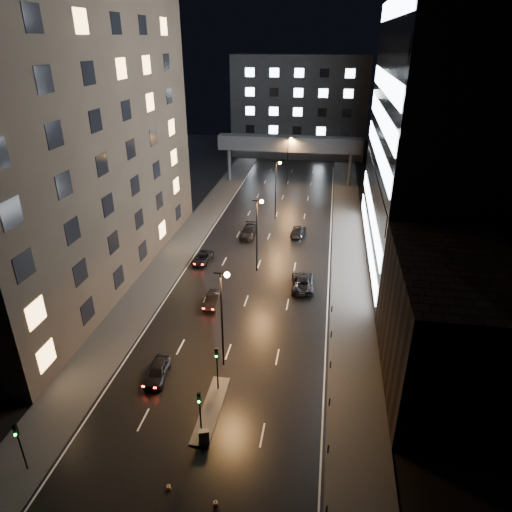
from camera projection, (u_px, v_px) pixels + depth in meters
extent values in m
plane|color=black|center=(269.00, 236.00, 72.67)|extent=(160.00, 160.00, 0.00)
cube|color=#383533|center=(184.00, 243.00, 70.02)|extent=(5.00, 110.00, 0.15)
cube|color=#383533|center=(349.00, 255.00, 66.36)|extent=(5.00, 110.00, 0.15)
cube|color=#2D2319|center=(61.00, 120.00, 53.07)|extent=(15.00, 48.00, 40.00)
cube|color=black|center=(449.00, 326.00, 39.57)|extent=(10.00, 18.00, 12.00)
cube|color=black|center=(469.00, 93.00, 55.71)|extent=(20.00, 36.00, 45.00)
cube|color=#333335|center=(300.00, 106.00, 118.85)|extent=(34.00, 14.00, 25.00)
cube|color=#333335|center=(289.00, 144.00, 95.67)|extent=(30.00, 3.00, 3.00)
cylinder|color=#333335|center=(229.00, 165.00, 99.74)|extent=(0.80, 0.80, 7.00)
cylinder|color=#333335|center=(350.00, 170.00, 95.94)|extent=(0.80, 0.80, 7.00)
cube|color=#383533|center=(211.00, 409.00, 38.79)|extent=(1.60, 8.00, 0.15)
cylinder|color=black|center=(217.00, 373.00, 40.23)|extent=(0.12, 0.12, 3.50)
cube|color=black|center=(217.00, 353.00, 39.27)|extent=(0.28, 0.22, 0.90)
sphere|color=#0CFF33|center=(216.00, 356.00, 39.27)|extent=(0.18, 0.18, 0.18)
cylinder|color=black|center=(201.00, 419.00, 35.33)|extent=(0.12, 0.12, 3.50)
cube|color=black|center=(199.00, 398.00, 34.38)|extent=(0.28, 0.22, 0.90)
sphere|color=#0CFF33|center=(199.00, 402.00, 34.38)|extent=(0.18, 0.18, 0.18)
cylinder|color=black|center=(23.00, 453.00, 32.68)|extent=(0.12, 0.12, 3.50)
cube|color=black|center=(16.00, 430.00, 31.72)|extent=(0.28, 0.22, 0.90)
sphere|color=#0CFF33|center=(15.00, 435.00, 31.72)|extent=(0.18, 0.18, 0.18)
cylinder|color=black|center=(327.00, 511.00, 30.06)|extent=(0.12, 0.12, 0.90)
cylinder|color=black|center=(328.00, 450.00, 34.51)|extent=(0.12, 0.12, 0.90)
cylinder|color=black|center=(329.00, 403.00, 38.96)|extent=(0.12, 0.12, 0.90)
cylinder|color=black|center=(330.00, 365.00, 43.41)|extent=(0.12, 0.12, 0.90)
cylinder|color=black|center=(331.00, 335.00, 47.85)|extent=(0.12, 0.12, 0.90)
cylinder|color=black|center=(332.00, 309.00, 52.30)|extent=(0.12, 0.12, 0.90)
cylinder|color=black|center=(222.00, 321.00, 42.04)|extent=(0.18, 0.18, 10.00)
cylinder|color=black|center=(220.00, 273.00, 39.88)|extent=(1.20, 0.12, 0.12)
sphere|color=#FF9E38|center=(227.00, 275.00, 39.83)|extent=(0.50, 0.50, 0.50)
cylinder|color=black|center=(257.00, 237.00, 59.83)|extent=(0.18, 0.18, 10.00)
cylinder|color=black|center=(257.00, 201.00, 57.67)|extent=(1.20, 0.12, 0.12)
sphere|color=#FF9E38|center=(262.00, 202.00, 57.62)|extent=(0.50, 0.50, 0.50)
cylinder|color=black|center=(276.00, 191.00, 77.62)|extent=(0.18, 0.18, 10.00)
cylinder|color=black|center=(276.00, 162.00, 75.46)|extent=(1.20, 0.12, 0.12)
sphere|color=#FF9E38|center=(280.00, 163.00, 75.41)|extent=(0.50, 0.50, 0.50)
cylinder|color=black|center=(287.00, 162.00, 95.41)|extent=(0.18, 0.18, 10.00)
cylinder|color=black|center=(288.00, 138.00, 93.25)|extent=(1.20, 0.12, 0.12)
sphere|color=#FF9E38|center=(291.00, 139.00, 93.20)|extent=(0.50, 0.50, 0.50)
imported|color=black|center=(157.00, 371.00, 42.15)|extent=(2.20, 4.58, 1.51)
imported|color=black|center=(213.00, 300.00, 53.78)|extent=(1.71, 4.30, 1.39)
imported|color=black|center=(202.00, 258.00, 64.05)|extent=(2.51, 4.80, 1.29)
imported|color=black|center=(249.00, 232.00, 72.28)|extent=(2.30, 5.54, 1.60)
imported|color=black|center=(303.00, 282.00, 57.42)|extent=(3.17, 6.06, 1.63)
imported|color=black|center=(298.00, 231.00, 72.84)|extent=(2.36, 5.08, 1.44)
cube|color=#505053|center=(204.00, 437.00, 35.11)|extent=(0.90, 0.69, 1.37)
cone|color=orange|center=(169.00, 487.00, 31.91)|extent=(0.41, 0.41, 0.45)
cone|color=#EF5A0C|center=(216.00, 503.00, 30.77)|extent=(0.45, 0.45, 0.52)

